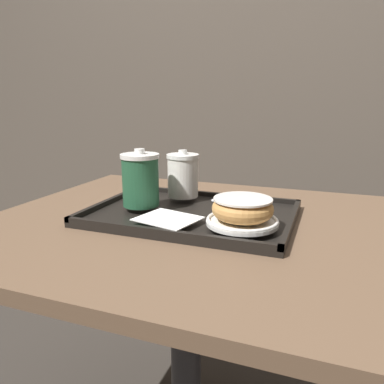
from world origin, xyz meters
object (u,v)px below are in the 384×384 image
coffee_cup_rear (183,175)px  donut_chocolate_glazed (243,208)px  coffee_cup_front (140,180)px  spoon (227,201)px

coffee_cup_rear → donut_chocolate_glazed: 0.27m
coffee_cup_front → coffee_cup_rear: coffee_cup_front is taller
coffee_cup_front → spoon: (0.19, 0.11, -0.06)m
spoon → coffee_cup_front: bearing=4.0°
coffee_cup_front → coffee_cup_rear: (0.06, 0.13, -0.01)m
coffee_cup_rear → spoon: size_ratio=0.89×
coffee_cup_rear → spoon: (0.13, -0.02, -0.05)m
coffee_cup_rear → donut_chocolate_glazed: (0.21, -0.18, -0.02)m
donut_chocolate_glazed → spoon: size_ratio=0.91×
coffee_cup_rear → spoon: coffee_cup_rear is taller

